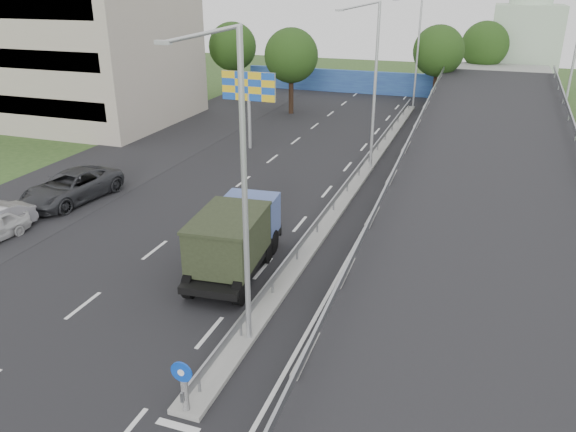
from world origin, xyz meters
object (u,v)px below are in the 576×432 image
at_px(lamp_post_far, 416,46).
at_px(parked_car_c, 71,187).
at_px(billboard, 249,91).
at_px(dump_truck, 235,237).
at_px(lamp_post_mid, 372,79).
at_px(lamp_post_near, 238,179).
at_px(church, 525,41).
at_px(sign_bollard, 184,386).

height_order(lamp_post_far, parked_car_c, lamp_post_far).
height_order(billboard, dump_truck, billboard).
bearing_deg(lamp_post_mid, dump_truck, -98.56).
relative_size(lamp_post_far, billboard, 1.83).
height_order(lamp_post_near, church, church).
bearing_deg(billboard, lamp_post_far, 63.16).
relative_size(lamp_post_near, lamp_post_far, 1.00).
bearing_deg(lamp_post_mid, church, 73.78).
xyz_separation_m(lamp_post_far, dump_truck, (-2.33, -35.46, -4.25)).
relative_size(lamp_post_far, dump_truck, 1.53).
height_order(lamp_post_mid, dump_truck, lamp_post_mid).
relative_size(church, billboard, 2.51).
bearing_deg(dump_truck, sign_bollard, -80.43).
relative_size(billboard, parked_car_c, 0.92).
distance_m(dump_truck, parked_car_c, 12.75).
bearing_deg(lamp_post_near, lamp_post_far, 90.00).
bearing_deg(billboard, sign_bollard, -70.79).
bearing_deg(lamp_post_near, billboard, 112.49).
relative_size(lamp_post_far, parked_car_c, 1.69).
bearing_deg(dump_truck, church, 70.85).
bearing_deg(billboard, parked_car_c, -111.59).
bearing_deg(dump_truck, lamp_post_far, 80.97).
xyz_separation_m(sign_bollard, parked_car_c, (-14.16, 12.78, -0.21)).
xyz_separation_m(lamp_post_far, parked_car_c, (-14.27, -31.05, -4.98)).
height_order(lamp_post_mid, lamp_post_far, same).
distance_m(lamp_post_near, church, 54.90).
bearing_deg(lamp_post_far, lamp_post_mid, -90.00).
distance_m(sign_bollard, billboard, 27.53).
height_order(lamp_post_far, dump_truck, lamp_post_far).
distance_m(church, dump_truck, 51.08).
bearing_deg(billboard, lamp_post_mid, -12.38).
xyz_separation_m(lamp_post_near, lamp_post_mid, (0.00, 20.00, 0.00)).
distance_m(lamp_post_mid, billboard, 9.47).
xyz_separation_m(billboard, dump_truck, (6.78, -17.46, -2.62)).
bearing_deg(sign_bollard, parked_car_c, 137.94).
xyz_separation_m(sign_bollard, dump_truck, (-2.22, 8.37, 0.53)).
distance_m(lamp_post_mid, dump_truck, 16.20).
height_order(lamp_post_mid, church, church).
xyz_separation_m(lamp_post_far, church, (9.89, 14.00, -0.50)).
distance_m(lamp_post_far, billboard, 20.24).
xyz_separation_m(sign_bollard, church, (10.00, 57.83, 4.28)).
bearing_deg(sign_bollard, church, 80.19).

